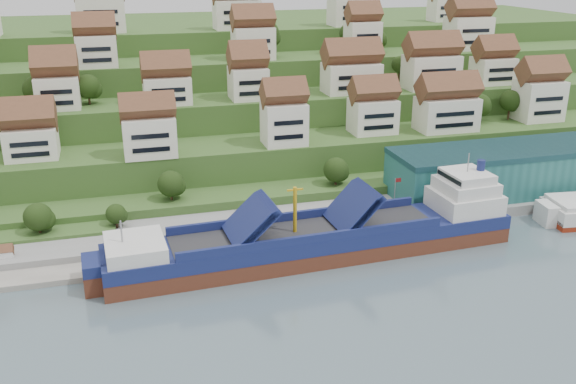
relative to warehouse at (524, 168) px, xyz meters
name	(u,v)px	position (x,y,z in m)	size (l,w,h in m)	color
ground	(323,259)	(-52.00, -17.00, -7.20)	(300.00, 300.00, 0.00)	slate
quay	(392,211)	(-32.00, -2.00, -6.10)	(180.00, 14.00, 2.20)	gray
hillside	(221,90)	(-52.00, 86.55, 3.46)	(260.00, 128.00, 31.00)	#2D4C1E
hillside_village	(257,67)	(-49.86, 43.88, 17.23)	(154.54, 65.01, 29.34)	white
hillside_trees	(225,111)	(-60.92, 29.14, 10.07)	(143.53, 62.31, 31.53)	#243D14
warehouse	(524,168)	(0.00, 0.00, 0.00)	(60.00, 15.00, 10.00)	#266864
flagpole	(395,194)	(-33.89, -7.00, -0.32)	(1.28, 0.16, 8.00)	gray
cargo_ship	(326,239)	(-51.15, -15.67, -4.05)	(74.45, 14.96, 16.36)	#56291A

